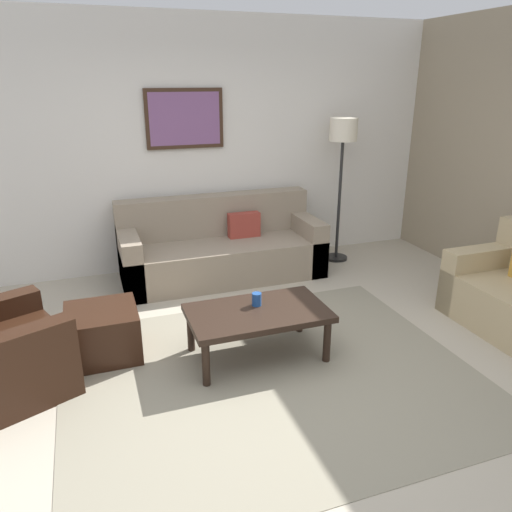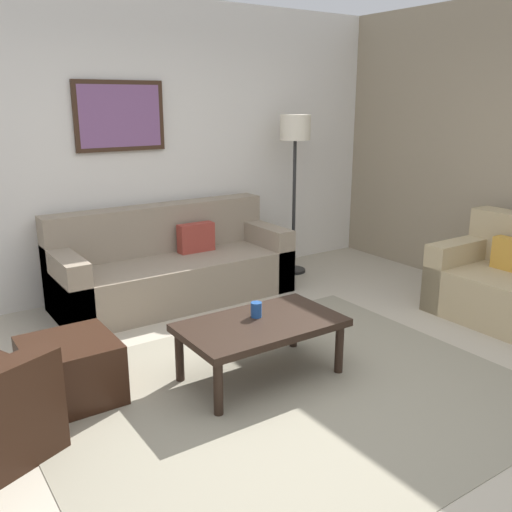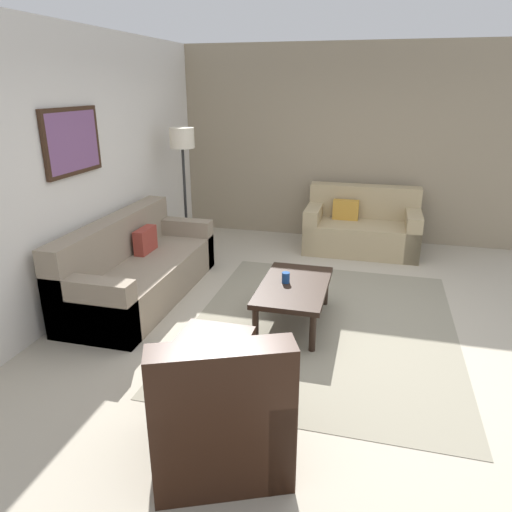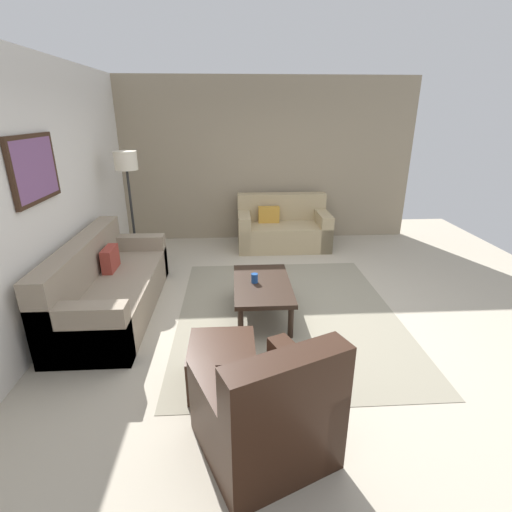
# 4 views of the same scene
# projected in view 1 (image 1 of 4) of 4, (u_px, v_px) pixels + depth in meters

# --- Properties ---
(ground_plane) EXTENTS (8.00, 8.00, 0.00)m
(ground_plane) POSITION_uv_depth(u_px,v_px,m) (271.00, 375.00, 3.73)
(ground_plane) COLOR #B2A893
(rear_partition) EXTENTS (6.00, 0.12, 2.80)m
(rear_partition) POSITION_uv_depth(u_px,v_px,m) (190.00, 146.00, 5.56)
(rear_partition) COLOR silver
(rear_partition) RESTS_ON ground_plane
(area_rug) EXTENTS (3.06, 2.52, 0.01)m
(area_rug) POSITION_uv_depth(u_px,v_px,m) (271.00, 374.00, 3.73)
(area_rug) COLOR gray
(area_rug) RESTS_ON ground_plane
(couch_main) EXTENTS (2.22, 0.87, 0.88)m
(couch_main) POSITION_uv_depth(u_px,v_px,m) (220.00, 249.00, 5.56)
(couch_main) COLOR gray
(couch_main) RESTS_ON ground_plane
(ottoman) EXTENTS (0.56, 0.56, 0.40)m
(ottoman) POSITION_uv_depth(u_px,v_px,m) (103.00, 333.00, 3.94)
(ottoman) COLOR black
(ottoman) RESTS_ON ground_plane
(coffee_table) EXTENTS (1.10, 0.64, 0.41)m
(coffee_table) POSITION_uv_depth(u_px,v_px,m) (258.00, 316.00, 3.87)
(coffee_table) COLOR black
(coffee_table) RESTS_ON ground_plane
(cup) EXTENTS (0.08, 0.08, 0.11)m
(cup) POSITION_uv_depth(u_px,v_px,m) (257.00, 299.00, 3.92)
(cup) COLOR #1E478C
(cup) RESTS_ON coffee_table
(lamp_standing) EXTENTS (0.32, 0.32, 1.71)m
(lamp_standing) POSITION_uv_depth(u_px,v_px,m) (343.00, 145.00, 5.65)
(lamp_standing) COLOR black
(lamp_standing) RESTS_ON ground_plane
(framed_artwork) EXTENTS (0.86, 0.04, 0.64)m
(framed_artwork) POSITION_uv_depth(u_px,v_px,m) (185.00, 119.00, 5.35)
(framed_artwork) COLOR #382316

